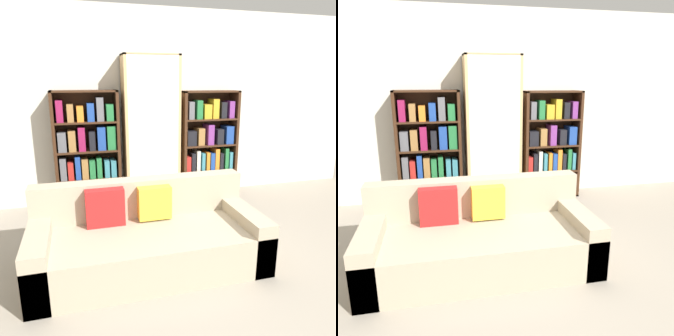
# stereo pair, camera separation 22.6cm
# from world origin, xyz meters

# --- Properties ---
(ground_plane) EXTENTS (16.00, 16.00, 0.00)m
(ground_plane) POSITION_xyz_m (0.00, 0.00, 0.00)
(ground_plane) COLOR gray
(wall_back) EXTENTS (7.03, 0.06, 2.70)m
(wall_back) POSITION_xyz_m (0.00, 2.40, 1.35)
(wall_back) COLOR silver
(wall_back) RESTS_ON ground
(couch) EXTENTS (2.12, 0.94, 0.77)m
(couch) POSITION_xyz_m (-0.35, 0.47, 0.27)
(couch) COLOR tan
(couch) RESTS_ON ground
(bookshelf_left) EXTENTS (0.87, 0.32, 1.60)m
(bookshelf_left) POSITION_xyz_m (-0.80, 2.20, 0.75)
(bookshelf_left) COLOR #3D2314
(bookshelf_left) RESTS_ON ground
(display_cabinet) EXTENTS (0.77, 0.36, 2.06)m
(display_cabinet) POSITION_xyz_m (0.09, 2.18, 1.02)
(display_cabinet) COLOR tan
(display_cabinet) RESTS_ON ground
(bookshelf_right) EXTENTS (0.85, 0.32, 1.58)m
(bookshelf_right) POSITION_xyz_m (0.97, 2.20, 0.73)
(bookshelf_right) COLOR #3D2314
(bookshelf_right) RESTS_ON ground
(wine_bottle) EXTENTS (0.08, 0.08, 0.37)m
(wine_bottle) POSITION_xyz_m (0.45, 1.17, 0.15)
(wine_bottle) COLOR #192333
(wine_bottle) RESTS_ON ground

